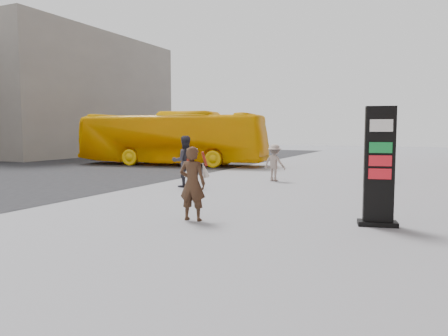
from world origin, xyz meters
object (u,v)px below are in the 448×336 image
at_px(pedestrian_c, 378,162).
at_px(woman, 193,183).
at_px(bus, 172,139).
at_px(info_pylon, 379,167).
at_px(pedestrian_a, 184,161).
at_px(pedestrian_b, 275,163).

bearing_deg(pedestrian_c, woman, 111.06).
distance_m(bus, pedestrian_c, 12.55).
distance_m(info_pylon, pedestrian_c, 8.84).
relative_size(info_pylon, pedestrian_a, 1.38).
bearing_deg(pedestrian_b, bus, -17.45).
bearing_deg(bus, info_pylon, -141.77).
bearing_deg(pedestrian_a, bus, -98.17).
bearing_deg(pedestrian_c, bus, 21.43).
bearing_deg(woman, pedestrian_b, -91.79).
distance_m(woman, pedestrian_b, 8.32).
bearing_deg(pedestrian_c, pedestrian_a, 76.46).
relative_size(pedestrian_a, pedestrian_c, 1.19).
distance_m(woman, pedestrian_a, 5.97).
xyz_separation_m(info_pylon, bus, (-12.90, 12.36, 0.28)).
relative_size(pedestrian_b, pedestrian_c, 0.95).
relative_size(pedestrian_a, pedestrian_b, 1.25).
bearing_deg(woman, info_pylon, -170.08).
bearing_deg(pedestrian_b, pedestrian_c, -140.51).
bearing_deg(pedestrian_c, info_pylon, 133.82).
xyz_separation_m(pedestrian_a, pedestrian_c, (6.21, 4.93, -0.15)).
distance_m(info_pylon, pedestrian_b, 8.52).
xyz_separation_m(info_pylon, woman, (-3.94, -1.21, -0.42)).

